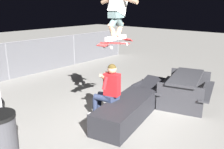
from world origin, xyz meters
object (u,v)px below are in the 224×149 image
ledge_box_main (126,111)px  trash_bin (0,140)px  skateboard (116,43)px  picnic_table_back (185,85)px  skater_airborne (118,9)px  person_sitting_on_ledge (108,89)px  kicker_ramp (153,87)px

ledge_box_main → trash_bin: size_ratio=2.28×
skateboard → picnic_table_back: (2.04, -0.69, -1.28)m
trash_bin → picnic_table_back: bearing=-13.8°
trash_bin → skateboard: bearing=-9.4°
skater_airborne → picnic_table_back: size_ratio=0.56×
ledge_box_main → skater_airborne: size_ratio=1.83×
person_sitting_on_ledge → picnic_table_back: person_sitting_on_ledge is taller
picnic_table_back → trash_bin: size_ratio=2.21×
person_sitting_on_ledge → kicker_ramp: person_sitting_on_ledge is taller
ledge_box_main → skater_airborne: bearing=119.5°
person_sitting_on_ledge → trash_bin: person_sitting_on_ledge is taller
skater_airborne → trash_bin: skater_airborne is taller
ledge_box_main → person_sitting_on_ledge: 0.65m
person_sitting_on_ledge → skateboard: size_ratio=1.27×
person_sitting_on_ledge → ledge_box_main: bearing=-64.2°
kicker_ramp → person_sitting_on_ledge: bearing=-172.3°
person_sitting_on_ledge → skater_airborne: (0.08, -0.20, 1.73)m
skater_airborne → trash_bin: (-2.47, 0.39, -2.01)m
ledge_box_main → person_sitting_on_ledge: person_sitting_on_ledge is taller
picnic_table_back → skater_airborne: bearing=160.7°
ledge_box_main → kicker_ramp: 2.39m
person_sitting_on_ledge → skater_airborne: bearing=-67.7°
ledge_box_main → kicker_ramp: size_ratio=1.70×
skateboard → picnic_table_back: skateboard is taller
skater_airborne → skateboard: bearing=-175.1°
kicker_ramp → trash_bin: bearing=-178.3°
skateboard → person_sitting_on_ledge: bearing=97.3°
skateboard → skater_airborne: 0.69m
ledge_box_main → skater_airborne: (-0.10, 0.18, 2.22)m
skateboard → kicker_ramp: skateboard is taller
ledge_box_main → trash_bin: trash_bin is taller
trash_bin → skater_airborne: bearing=-9.0°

